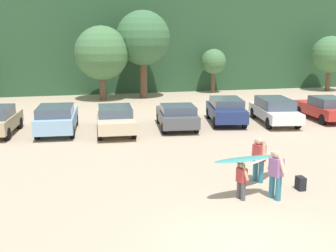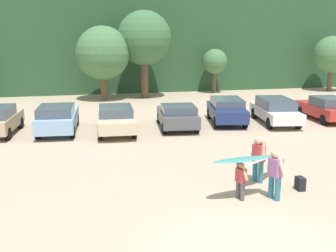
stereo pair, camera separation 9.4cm
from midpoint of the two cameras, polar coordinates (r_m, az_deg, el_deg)
ground_plane at (r=10.32m, az=11.35°, el=-16.60°), size 120.00×120.00×0.00m
hillside_ridge at (r=41.62m, az=-7.60°, el=11.70°), size 108.00×12.00×8.76m
tree_ridge_back at (r=32.15m, az=-9.16°, el=10.18°), size 4.20×4.20×5.82m
tree_center at (r=33.04m, az=-3.33°, el=12.33°), size 4.37×4.37×7.05m
tree_right at (r=36.17m, az=6.75°, el=9.05°), size 2.20×2.20×3.91m
tree_far_left at (r=40.15m, az=22.34°, el=9.36°), size 3.35×3.35×5.03m
parked_car_sky_blue at (r=21.94m, az=-15.30°, el=1.15°), size 2.19×4.66×1.50m
parked_car_champagne at (r=21.40m, az=-7.31°, el=1.11°), size 2.11×4.77×1.38m
parked_car_dark_gray at (r=22.12m, az=1.48°, el=1.49°), size 2.33×4.18×1.36m
parked_car_navy at (r=23.65m, az=8.45°, el=2.30°), size 2.52×4.31×1.49m
parked_car_white at (r=24.31m, az=15.12°, el=2.23°), size 2.50×4.87×1.46m
parked_car_red at (r=26.06m, az=21.56°, el=2.38°), size 1.99×4.26×1.46m
person_adult at (r=14.31m, az=12.93°, el=-4.33°), size 0.40×0.64×1.59m
person_child at (r=12.74m, az=10.52°, el=-7.39°), size 0.31×0.54×1.21m
person_companion at (r=12.93m, az=15.22°, el=-6.33°), size 0.40×0.75×1.58m
surfboard_white at (r=14.34m, az=13.56°, el=-4.57°), size 1.93×1.58×0.29m
surfboard_teal at (r=12.55m, az=10.90°, el=-4.67°), size 2.12×0.85×0.12m
backpack_dropped at (r=14.14m, az=18.46°, el=-7.77°), size 0.24×0.34×0.45m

